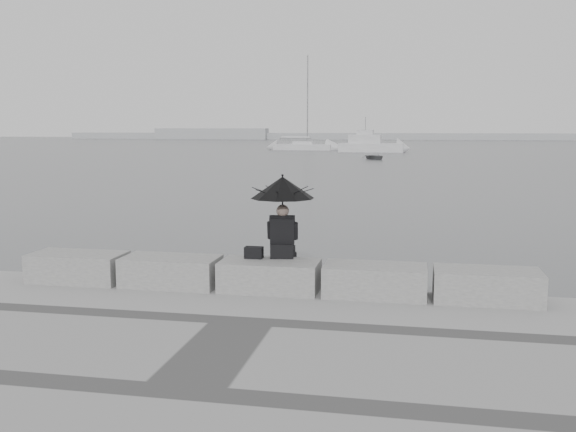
% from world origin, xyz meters
% --- Properties ---
extents(ground, '(360.00, 360.00, 0.00)m').
position_xyz_m(ground, '(0.00, 0.00, 0.00)').
color(ground, '#4D5053').
rests_on(ground, ground).
extents(stone_block_far_left, '(1.60, 0.80, 0.50)m').
position_xyz_m(stone_block_far_left, '(-3.40, -0.45, 0.75)').
color(stone_block_far_left, slate).
rests_on(stone_block_far_left, promenade).
extents(stone_block_left, '(1.60, 0.80, 0.50)m').
position_xyz_m(stone_block_left, '(-1.70, -0.45, 0.75)').
color(stone_block_left, slate).
rests_on(stone_block_left, promenade).
extents(stone_block_centre, '(1.60, 0.80, 0.50)m').
position_xyz_m(stone_block_centre, '(0.00, -0.45, 0.75)').
color(stone_block_centre, slate).
rests_on(stone_block_centre, promenade).
extents(stone_block_right, '(1.60, 0.80, 0.50)m').
position_xyz_m(stone_block_right, '(1.70, -0.45, 0.75)').
color(stone_block_right, slate).
rests_on(stone_block_right, promenade).
extents(stone_block_far_right, '(1.60, 0.80, 0.50)m').
position_xyz_m(stone_block_far_right, '(3.40, -0.45, 0.75)').
color(stone_block_far_right, slate).
rests_on(stone_block_far_right, promenade).
extents(seated_person, '(1.06, 1.06, 1.39)m').
position_xyz_m(seated_person, '(0.14, -0.11, 1.98)').
color(seated_person, black).
rests_on(seated_person, stone_block_centre).
extents(bag, '(0.30, 0.17, 0.19)m').
position_xyz_m(bag, '(-0.31, -0.28, 1.10)').
color(bag, black).
rests_on(bag, stone_block_centre).
extents(distant_landmass, '(180.00, 8.00, 2.80)m').
position_xyz_m(distant_landmass, '(-8.14, 154.51, 0.90)').
color(distant_landmass, '#9B9EA1').
rests_on(distant_landmass, ground).
extents(sailboat_left, '(8.41, 3.45, 12.90)m').
position_xyz_m(sailboat_left, '(-12.67, 77.28, 0.52)').
color(sailboat_left, silver).
rests_on(sailboat_left, ground).
extents(motor_cruiser, '(8.23, 3.26, 4.50)m').
position_xyz_m(motor_cruiser, '(-3.03, 71.79, 0.89)').
color(motor_cruiser, silver).
rests_on(motor_cruiser, ground).
extents(dinghy, '(3.13, 2.68, 0.50)m').
position_xyz_m(dinghy, '(-1.47, 53.40, 0.25)').
color(dinghy, gray).
rests_on(dinghy, ground).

